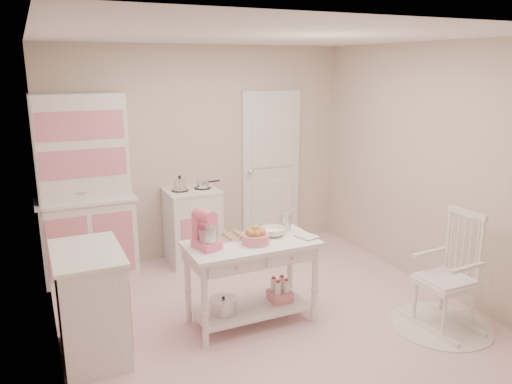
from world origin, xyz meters
TOP-DOWN VIEW (x-y plane):
  - room_shell at (0.00, 0.00)m, footprint 3.84×3.84m
  - door at (0.95, 1.87)m, footprint 0.82×0.05m
  - hutch at (-1.44, 1.66)m, footprint 1.06×0.50m
  - stove at (-0.24, 1.61)m, footprint 0.62×0.57m
  - base_cabinet at (-1.63, 0.01)m, footprint 0.54×0.84m
  - lace_rug at (1.36, -0.87)m, footprint 0.92×0.92m
  - rocking_chair at (1.36, -0.87)m, footprint 0.53×0.75m
  - work_table at (-0.21, -0.06)m, footprint 1.20×0.60m
  - stand_mixer at (-0.63, -0.04)m, footprint 0.27×0.33m
  - cookie_tray at (-0.36, 0.12)m, footprint 0.34×0.24m
  - bread_basket at (-0.19, -0.11)m, footprint 0.25×0.25m
  - mixing_bowl at (0.05, 0.02)m, footprint 0.24×0.24m
  - metal_pitcher at (0.23, 0.10)m, footprint 0.10×0.10m
  - recipe_book at (0.24, -0.18)m, footprint 0.20×0.23m

SIDE VIEW (x-z plane):
  - lace_rug at x=1.36m, z-range 0.00..0.01m
  - work_table at x=-0.21m, z-range 0.00..0.80m
  - stove at x=-0.24m, z-range 0.00..0.92m
  - base_cabinet at x=-1.63m, z-range 0.00..0.92m
  - rocking_chair at x=1.36m, z-range 0.00..1.10m
  - cookie_tray at x=-0.36m, z-range 0.80..0.82m
  - recipe_book at x=0.24m, z-range 0.80..0.82m
  - mixing_bowl at x=0.05m, z-range 0.80..0.88m
  - bread_basket at x=-0.19m, z-range 0.80..0.89m
  - metal_pitcher at x=0.23m, z-range 0.80..0.97m
  - stand_mixer at x=-0.63m, z-range 0.80..1.14m
  - door at x=0.95m, z-range 0.00..2.04m
  - hutch at x=-1.44m, z-range 0.00..2.08m
  - room_shell at x=0.00m, z-range 0.34..2.96m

